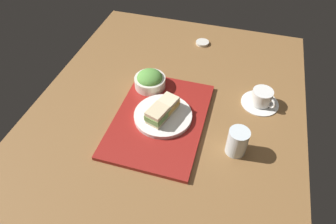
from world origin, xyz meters
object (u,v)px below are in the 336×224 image
object	(u,v)px
sandwich_near	(167,105)
sandwich_far	(158,115)
salad_bowl	(150,80)
sandwich_plate	(163,116)
coffee_cup	(261,98)
drinking_glass	(237,142)
small_sauce_dish	(202,43)

from	to	relation	value
sandwich_near	sandwich_far	xyz separation A→B (cm)	(5.70, -1.86, 0.15)
sandwich_near	salad_bowl	size ratio (longest dim) A/B	0.73
sandwich_far	salad_bowl	size ratio (longest dim) A/B	0.75
sandwich_plate	salad_bowl	world-z (taller)	salad_bowl
sandwich_plate	sandwich_far	world-z (taller)	sandwich_far
sandwich_plate	sandwich_near	xyz separation A→B (cm)	(-2.85, 0.93, 3.22)
coffee_cup	drinking_glass	xyz separation A→B (cm)	(24.85, -6.34, 2.15)
drinking_glass	coffee_cup	bearing A→B (deg)	165.68
sandwich_plate	drinking_glass	xyz separation A→B (cm)	(6.12, 26.74, 2.50)
sandwich_near	salad_bowl	xyz separation A→B (cm)	(-12.07, -10.64, -0.89)
sandwich_plate	drinking_glass	bearing A→B (deg)	77.11
sandwich_far	small_sauce_dish	world-z (taller)	sandwich_far
sandwich_plate	sandwich_far	size ratio (longest dim) A/B	2.28
salad_bowl	drinking_glass	world-z (taller)	drinking_glass
small_sauce_dish	drinking_glass	bearing A→B (deg)	21.43
sandwich_plate	drinking_glass	world-z (taller)	drinking_glass
coffee_cup	sandwich_far	bearing A→B (deg)	-57.59
sandwich_near	coffee_cup	bearing A→B (deg)	116.29
sandwich_far	sandwich_plate	bearing A→B (deg)	161.97
sandwich_near	sandwich_far	world-z (taller)	sandwich_far
salad_bowl	small_sauce_dish	xyz separation A→B (cm)	(-37.35, 13.53, -4.09)
sandwich_plate	coffee_cup	xyz separation A→B (cm)	(-18.74, 33.08, 0.35)
salad_bowl	drinking_glass	bearing A→B (deg)	60.00
small_sauce_dish	sandwich_far	bearing A→B (deg)	-4.92
sandwich_near	sandwich_far	distance (cm)	6.00
sandwich_far	small_sauce_dish	distance (cm)	55.56
coffee_cup	small_sauce_dish	distance (cm)	44.56
salad_bowl	small_sauce_dish	size ratio (longest dim) A/B	1.97
sandwich_plate	sandwich_near	size ratio (longest dim) A/B	2.33
coffee_cup	drinking_glass	bearing A→B (deg)	-14.32
sandwich_near	drinking_glass	world-z (taller)	drinking_glass
coffee_cup	drinking_glass	size ratio (longest dim) A/B	1.46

